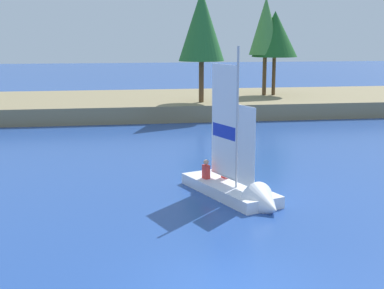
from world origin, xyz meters
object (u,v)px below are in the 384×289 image
object	(u,v)px
shoreline_tree_midleft	(201,26)
shoreline_tree_midright	(275,34)
shoreline_tree_centre	(266,26)
sailboat	(243,191)

from	to	relation	value
shoreline_tree_midleft	shoreline_tree_midright	world-z (taller)	shoreline_tree_midleft
shoreline_tree_centre	shoreline_tree_midright	xyz separation A→B (m)	(0.75, 0.05, -0.58)
shoreline_tree_midleft	shoreline_tree_midright	size ratio (longest dim) A/B	1.20
shoreline_tree_midleft	sailboat	xyz separation A→B (m)	(-1.82, -19.22, -5.90)
shoreline_tree_midright	sailboat	distance (m)	24.81
shoreline_tree_midright	shoreline_tree_midleft	bearing A→B (deg)	-149.81
shoreline_tree_midleft	shoreline_tree_centre	world-z (taller)	shoreline_tree_midleft
shoreline_tree_centre	sailboat	xyz separation A→B (m)	(-7.32, -22.80, -5.90)
shoreline_tree_centre	sailboat	world-z (taller)	shoreline_tree_centre
shoreline_tree_midright	sailboat	xyz separation A→B (m)	(-8.07, -22.85, -5.33)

